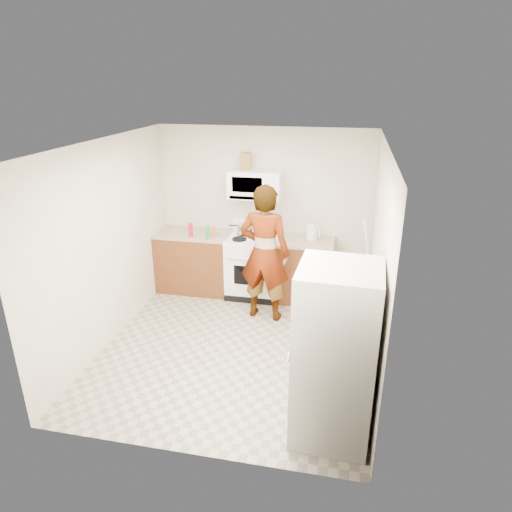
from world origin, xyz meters
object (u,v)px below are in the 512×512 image
(microwave, at_px, (255,184))
(saucepan, at_px, (245,229))
(kettle, at_px, (312,233))
(fridge, at_px, (335,355))
(person, at_px, (265,254))
(gas_range, at_px, (254,265))

(microwave, distance_m, saucepan, 0.70)
(kettle, xyz_separation_m, saucepan, (-1.00, 0.02, -0.01))
(microwave, bearing_deg, fridge, -65.11)
(person, bearing_deg, kettle, -120.51)
(fridge, distance_m, saucepan, 3.20)
(gas_range, height_order, person, person)
(fridge, bearing_deg, person, 119.22)
(microwave, height_order, fridge, microwave)
(gas_range, xyz_separation_m, fridge, (1.33, -2.73, 0.36))
(microwave, distance_m, fridge, 3.26)
(gas_range, height_order, fridge, fridge)
(microwave, xyz_separation_m, saucepan, (-0.15, -0.02, -0.68))
(fridge, relative_size, saucepan, 7.24)
(kettle, bearing_deg, fridge, -93.28)
(gas_range, relative_size, kettle, 5.77)
(person, distance_m, kettle, 0.93)
(gas_range, distance_m, microwave, 1.22)
(gas_range, height_order, saucepan, gas_range)
(person, height_order, kettle, person)
(person, bearing_deg, microwave, -62.85)
(saucepan, bearing_deg, person, -59.82)
(kettle, bearing_deg, person, -139.92)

